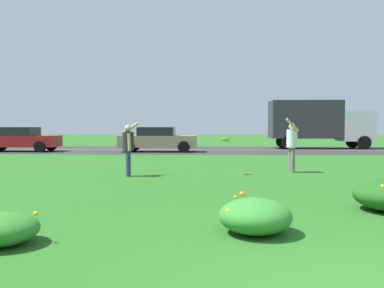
% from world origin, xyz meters
% --- Properties ---
extents(ground_plane, '(120.00, 120.00, 0.00)m').
position_xyz_m(ground_plane, '(0.00, 11.76, 0.00)').
color(ground_plane, '#26601E').
extents(highway_strip, '(120.00, 8.97, 0.01)m').
position_xyz_m(highway_strip, '(0.00, 23.52, 0.00)').
color(highway_strip, '#2D2D30').
rests_on(highway_strip, ground).
extents(highway_center_stripe, '(120.00, 0.16, 0.00)m').
position_xyz_m(highway_center_stripe, '(0.00, 23.52, 0.01)').
color(highway_center_stripe, yellow).
rests_on(highway_center_stripe, ground).
extents(daylily_clump_mid_right, '(0.94, 0.97, 0.42)m').
position_xyz_m(daylily_clump_mid_right, '(-4.10, 1.87, 0.20)').
color(daylily_clump_mid_right, '#2D7526').
rests_on(daylily_clump_mid_right, ground).
extents(daylily_clump_mid_left, '(1.04, 1.11, 0.54)m').
position_xyz_m(daylily_clump_mid_left, '(-0.81, 2.59, 0.25)').
color(daylily_clump_mid_left, '#337F2D').
rests_on(daylily_clump_mid_left, ground).
extents(person_thrower_dark_shirt, '(0.49, 0.56, 1.63)m').
position_xyz_m(person_thrower_dark_shirt, '(-3.88, 9.33, 0.92)').
color(person_thrower_dark_shirt, '#232328').
rests_on(person_thrower_dark_shirt, ground).
extents(person_catcher_white_shirt, '(0.47, 0.55, 1.76)m').
position_xyz_m(person_catcher_white_shirt, '(1.24, 10.58, 0.96)').
color(person_catcher_white_shirt, silver).
rests_on(person_catcher_white_shirt, ground).
extents(frisbee_lime, '(0.28, 0.26, 0.15)m').
position_xyz_m(frisbee_lime, '(-0.94, 9.84, 1.08)').
color(frisbee_lime, '#8CD133').
extents(car_red_leftmost, '(4.50, 2.00, 1.45)m').
position_xyz_m(car_red_leftmost, '(-12.69, 21.50, 0.74)').
color(car_red_leftmost, maroon).
rests_on(car_red_leftmost, ground).
extents(car_tan_center_left, '(4.50, 2.00, 1.45)m').
position_xyz_m(car_tan_center_left, '(-4.45, 21.50, 0.74)').
color(car_tan_center_left, '#937F60').
rests_on(car_tan_center_left, ground).
extents(box_truck_white, '(6.70, 2.46, 3.20)m').
position_xyz_m(box_truck_white, '(5.88, 25.54, 1.80)').
color(box_truck_white, silver).
rests_on(box_truck_white, ground).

